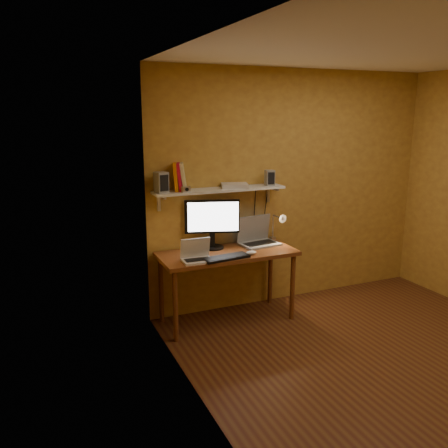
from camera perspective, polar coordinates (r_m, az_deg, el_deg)
name	(u,v)px	position (r m, az deg, el deg)	size (l,w,h in m)	color
room	(394,216)	(4.17, 19.82, 0.90)	(3.44, 3.24, 2.64)	brown
desk	(227,260)	(4.86, 0.40, -4.34)	(1.40, 0.60, 0.75)	brown
wall_shelf	(220,190)	(4.87, -0.51, 4.11)	(1.40, 0.25, 0.21)	silver
monitor	(212,221)	(4.89, -1.44, 0.32)	(0.55, 0.30, 0.51)	black
laptop	(257,237)	(5.12, 3.98, -1.54)	(0.44, 0.34, 0.30)	gray
netbook	(197,255)	(4.55, -3.32, -3.71)	(0.30, 0.22, 0.22)	silver
keyboard	(226,258)	(4.60, 0.22, -4.07)	(0.47, 0.16, 0.03)	black
mouse	(251,253)	(4.75, 3.30, -3.45)	(0.11, 0.07, 0.04)	silver
desk_lamp	(278,223)	(5.18, 6.54, 0.07)	(0.09, 0.23, 0.38)	silver
speaker_left	(161,182)	(4.64, -7.56, 4.99)	(0.11, 0.11, 0.20)	gray
speaker_right	(270,178)	(5.09, 5.52, 5.56)	(0.09, 0.09, 0.16)	gray
books	(180,177)	(4.73, -5.37, 5.65)	(0.20, 0.20, 0.28)	orange
shelf_camera	(186,189)	(4.65, -4.60, 4.19)	(0.10, 0.05, 0.06)	silver
router	(235,185)	(4.92, 1.28, 4.66)	(0.27, 0.18, 0.04)	silver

